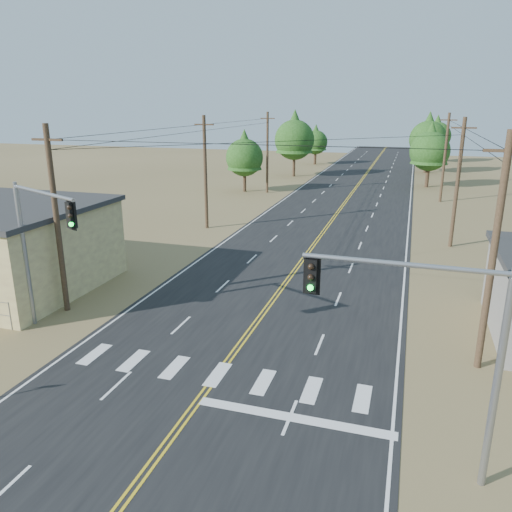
% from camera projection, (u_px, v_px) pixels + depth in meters
% --- Properties ---
extents(road, '(15.00, 200.00, 0.02)m').
position_uv_depth(road, '(316.00, 242.00, 41.04)').
color(road, black).
rests_on(road, ground).
extents(utility_pole_left_near, '(1.80, 0.30, 10.00)m').
position_uv_depth(utility_pole_left_near, '(57.00, 219.00, 26.09)').
color(utility_pole_left_near, '#4C3826').
rests_on(utility_pole_left_near, ground).
extents(utility_pole_left_mid, '(1.80, 0.30, 10.00)m').
position_uv_depth(utility_pole_left_mid, '(205.00, 172.00, 44.36)').
color(utility_pole_left_mid, '#4C3826').
rests_on(utility_pole_left_mid, ground).
extents(utility_pole_left_far, '(1.80, 0.30, 10.00)m').
position_uv_depth(utility_pole_left_far, '(267.00, 152.00, 62.62)').
color(utility_pole_left_far, '#4C3826').
rests_on(utility_pole_left_far, ground).
extents(utility_pole_right_near, '(1.80, 0.30, 10.00)m').
position_uv_depth(utility_pole_right_near, '(493.00, 254.00, 20.13)').
color(utility_pole_right_near, '#4C3826').
rests_on(utility_pole_right_near, ground).
extents(utility_pole_right_mid, '(1.80, 0.30, 10.00)m').
position_uv_depth(utility_pole_right_mid, '(458.00, 182.00, 38.39)').
color(utility_pole_right_mid, '#4C3826').
rests_on(utility_pole_right_mid, ground).
extents(utility_pole_right_far, '(1.80, 0.30, 10.00)m').
position_uv_depth(utility_pole_right_far, '(445.00, 157.00, 56.66)').
color(utility_pole_right_far, '#4C3826').
rests_on(utility_pole_right_far, ground).
extents(signal_mast_left, '(5.13, 2.55, 7.35)m').
position_uv_depth(signal_mast_left, '(36.00, 237.00, 23.45)').
color(signal_mast_left, gray).
rests_on(signal_mast_left, ground).
extents(signal_mast_right, '(5.76, 0.40, 6.83)m').
position_uv_depth(signal_mast_right, '(439.00, 336.00, 14.09)').
color(signal_mast_right, gray).
rests_on(signal_mast_right, ground).
extents(tree_left_near, '(4.76, 4.76, 7.93)m').
position_uv_depth(tree_left_near, '(244.00, 154.00, 63.45)').
color(tree_left_near, '#3F2D1E').
rests_on(tree_left_near, ground).
extents(tree_left_mid, '(6.11, 6.11, 10.18)m').
position_uv_depth(tree_left_mid, '(295.00, 136.00, 76.74)').
color(tree_left_mid, '#3F2D1E').
rests_on(tree_left_mid, ground).
extents(tree_left_far, '(4.43, 4.43, 7.38)m').
position_uv_depth(tree_left_far, '(316.00, 140.00, 92.84)').
color(tree_left_far, '#3F2D1E').
rests_on(tree_left_far, ground).
extents(tree_right_near, '(5.27, 5.27, 8.78)m').
position_uv_depth(tree_right_near, '(430.00, 147.00, 66.75)').
color(tree_right_near, '#3F2D1E').
rests_on(tree_right_near, ground).
extents(tree_right_mid, '(5.90, 5.90, 9.84)m').
position_uv_depth(tree_right_mid, '(428.00, 135.00, 80.76)').
color(tree_right_mid, '#3F2D1E').
rests_on(tree_right_mid, ground).
extents(tree_right_far, '(5.41, 5.41, 9.02)m').
position_uv_depth(tree_right_far, '(437.00, 133.00, 95.76)').
color(tree_right_far, '#3F2D1E').
rests_on(tree_right_far, ground).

